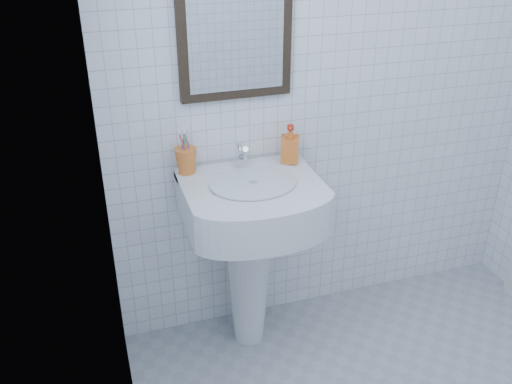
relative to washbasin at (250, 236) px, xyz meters
name	(u,v)px	position (x,y,z in m)	size (l,w,h in m)	color
wall_back	(333,85)	(0.48, 0.21, 0.62)	(2.20, 0.02, 2.50)	white
wall_left	(124,267)	(-0.62, -0.99, 0.62)	(0.02, 2.40, 2.50)	white
washbasin	(250,236)	(0.00, 0.00, 0.00)	(0.61, 0.45, 0.94)	silver
faucet	(242,158)	(0.00, 0.11, 0.35)	(0.05, 0.11, 0.13)	silver
toothbrush_cup	(186,161)	(-0.25, 0.14, 0.36)	(0.10, 0.10, 0.12)	orange
soap_dispenser	(290,143)	(0.23, 0.11, 0.39)	(0.08, 0.08, 0.18)	red
wall_mirror	(235,27)	(0.00, 0.19, 0.92)	(0.50, 0.04, 0.62)	black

